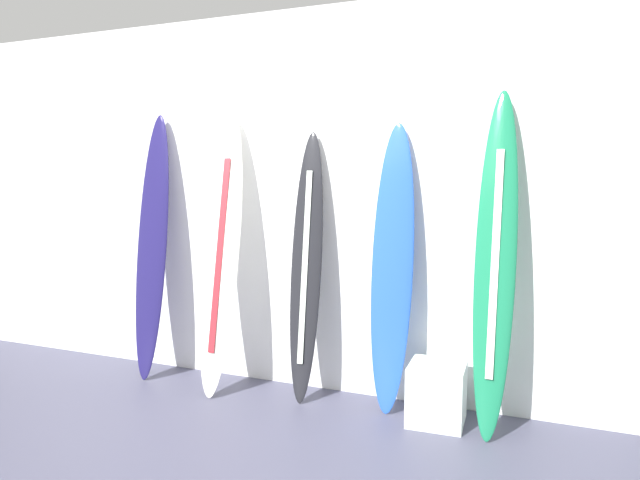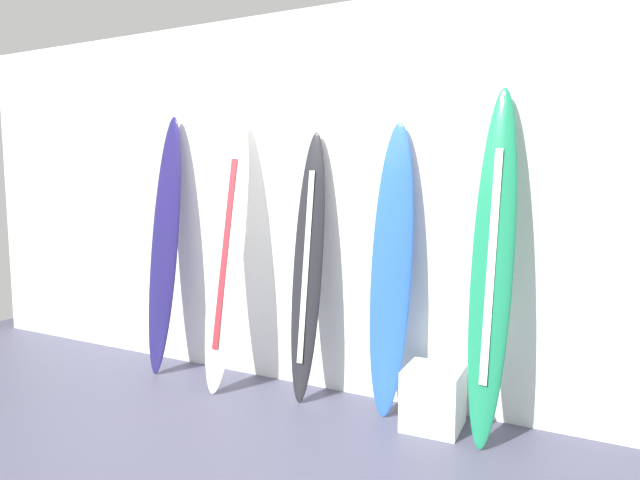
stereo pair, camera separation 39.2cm
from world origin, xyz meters
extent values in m
cube|color=#444458|center=(0.00, 0.00, -0.02)|extent=(8.00, 8.00, 0.04)
cube|color=silver|center=(0.00, 1.30, 1.40)|extent=(7.20, 0.20, 2.80)
ellipsoid|color=#1F1A51|center=(-1.25, 0.98, 1.04)|extent=(0.28, 0.38, 2.09)
ellipsoid|color=silver|center=(-0.58, 0.92, 1.03)|extent=(0.32, 0.50, 2.05)
cube|color=#B0242C|center=(-0.58, 0.89, 1.03)|extent=(0.06, 0.31, 1.40)
cone|color=black|center=(-0.58, 0.77, 0.18)|extent=(0.07, 0.09, 0.11)
ellipsoid|color=black|center=(0.07, 1.00, 0.96)|extent=(0.24, 0.36, 1.92)
cube|color=silver|center=(0.07, 0.97, 0.96)|extent=(0.05, 0.22, 1.35)
ellipsoid|color=blue|center=(0.69, 1.03, 0.98)|extent=(0.29, 0.30, 1.96)
cone|color=black|center=(0.69, 0.97, 0.17)|extent=(0.07, 0.08, 0.11)
ellipsoid|color=#19784E|center=(1.36, 0.93, 1.07)|extent=(0.25, 0.45, 2.14)
cube|color=white|center=(1.36, 0.90, 1.08)|extent=(0.05, 0.26, 1.38)
cube|color=white|center=(1.03, 0.93, 0.19)|extent=(0.37, 0.37, 0.39)
camera|label=1|loc=(1.65, -2.66, 1.60)|focal=31.92mm
camera|label=2|loc=(2.01, -2.50, 1.60)|focal=31.92mm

